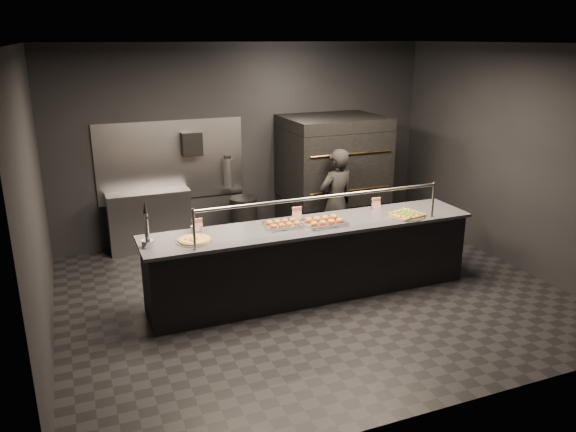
% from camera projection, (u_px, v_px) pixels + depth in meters
% --- Properties ---
extents(room, '(6.04, 6.00, 3.00)m').
position_uv_depth(room, '(309.00, 177.00, 6.60)').
color(room, black).
rests_on(room, ground).
extents(service_counter, '(4.10, 0.78, 1.37)m').
position_uv_depth(service_counter, '(312.00, 259.00, 6.88)').
color(service_counter, black).
rests_on(service_counter, ground).
extents(pizza_oven, '(1.50, 1.23, 1.91)m').
position_uv_depth(pizza_oven, '(332.00, 177.00, 8.83)').
color(pizza_oven, black).
rests_on(pizza_oven, ground).
extents(prep_shelf, '(1.20, 0.35, 0.90)m').
position_uv_depth(prep_shelf, '(150.00, 221.00, 8.36)').
color(prep_shelf, '#99999E').
rests_on(prep_shelf, ground).
extents(towel_dispenser, '(0.30, 0.20, 0.35)m').
position_uv_depth(towel_dispenser, '(192.00, 144.00, 8.34)').
color(towel_dispenser, black).
rests_on(towel_dispenser, room).
extents(fire_extinguisher, '(0.14, 0.14, 0.51)m').
position_uv_depth(fire_extinguisher, '(228.00, 173.00, 8.69)').
color(fire_extinguisher, '#B2B2B7').
rests_on(fire_extinguisher, room).
extents(beer_tap, '(0.13, 0.19, 0.51)m').
position_uv_depth(beer_tap, '(147.00, 234.00, 5.97)').
color(beer_tap, silver).
rests_on(beer_tap, service_counter).
extents(round_pizza, '(0.41, 0.41, 0.03)m').
position_uv_depth(round_pizza, '(194.00, 240.00, 6.17)').
color(round_pizza, silver).
rests_on(round_pizza, service_counter).
extents(slider_tray_a, '(0.49, 0.41, 0.07)m').
position_uv_depth(slider_tray_a, '(283.00, 224.00, 6.66)').
color(slider_tray_a, silver).
rests_on(slider_tray_a, service_counter).
extents(slider_tray_b, '(0.55, 0.45, 0.08)m').
position_uv_depth(slider_tray_b, '(324.00, 221.00, 6.75)').
color(slider_tray_b, silver).
rests_on(slider_tray_b, service_counter).
extents(square_pizza, '(0.47, 0.47, 0.05)m').
position_uv_depth(square_pizza, '(406.00, 215.00, 7.04)').
color(square_pizza, silver).
rests_on(square_pizza, service_counter).
extents(condiment_jar, '(0.14, 0.05, 0.09)m').
position_uv_depth(condiment_jar, '(196.00, 229.00, 6.43)').
color(condiment_jar, silver).
rests_on(condiment_jar, service_counter).
extents(tent_cards, '(2.50, 0.04, 0.15)m').
position_uv_depth(tent_cards, '(294.00, 213.00, 6.92)').
color(tent_cards, white).
rests_on(tent_cards, service_counter).
extents(trash_bin, '(0.42, 0.42, 0.71)m').
position_uv_depth(trash_bin, '(244.00, 220.00, 8.73)').
color(trash_bin, black).
rests_on(trash_bin, ground).
extents(worker, '(0.64, 0.49, 1.58)m').
position_uv_depth(worker, '(336.00, 203.00, 8.08)').
color(worker, black).
rests_on(worker, ground).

